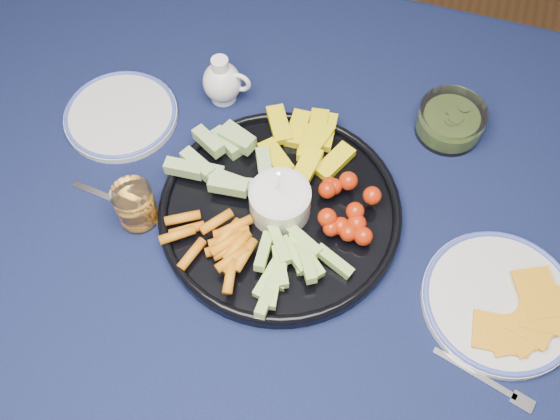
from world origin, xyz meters
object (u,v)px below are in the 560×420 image
(dining_table, at_px, (243,203))
(cheese_plate, at_px, (501,300))
(crudite_platter, at_px, (278,208))
(creamer_pitcher, at_px, (223,82))
(pickle_bowl, at_px, (450,122))
(side_plate_extra, at_px, (121,115))
(juice_tumbler, at_px, (136,207))

(dining_table, xyz_separation_m, cheese_plate, (0.46, -0.10, 0.10))
(crudite_platter, bearing_deg, creamer_pitcher, 129.66)
(pickle_bowl, bearing_deg, cheese_plate, -66.37)
(crudite_platter, distance_m, creamer_pitcher, 0.28)
(creamer_pitcher, distance_m, side_plate_extra, 0.20)
(pickle_bowl, bearing_deg, juice_tumbler, -143.60)
(side_plate_extra, bearing_deg, crudite_platter, -17.62)
(pickle_bowl, bearing_deg, crudite_platter, -132.27)
(juice_tumbler, bearing_deg, creamer_pitcher, 81.21)
(creamer_pitcher, relative_size, cheese_plate, 0.41)
(crudite_platter, relative_size, pickle_bowl, 3.36)
(pickle_bowl, height_order, juice_tumbler, juice_tumbler)
(pickle_bowl, xyz_separation_m, cheese_plate, (0.14, -0.31, -0.01))
(pickle_bowl, height_order, cheese_plate, pickle_bowl)
(pickle_bowl, xyz_separation_m, juice_tumbler, (-0.46, -0.34, 0.01))
(pickle_bowl, bearing_deg, side_plate_extra, -164.99)
(dining_table, xyz_separation_m, crudite_platter, (0.09, -0.05, 0.11))
(crudite_platter, xyz_separation_m, juice_tumbler, (-0.22, -0.08, 0.01))
(creamer_pitcher, relative_size, juice_tumbler, 1.26)
(crudite_platter, bearing_deg, pickle_bowl, 47.73)
(crudite_platter, distance_m, juice_tumbler, 0.23)
(crudite_platter, distance_m, pickle_bowl, 0.36)
(dining_table, distance_m, side_plate_extra, 0.28)
(pickle_bowl, xyz_separation_m, side_plate_extra, (-0.58, -0.16, -0.02))
(creamer_pitcher, bearing_deg, cheese_plate, -25.25)
(creamer_pitcher, distance_m, juice_tumbler, 0.29)
(creamer_pitcher, height_order, side_plate_extra, creamer_pitcher)
(side_plate_extra, bearing_deg, creamer_pitcher, 32.55)
(crudite_platter, xyz_separation_m, side_plate_extra, (-0.34, 0.11, -0.01))
(cheese_plate, relative_size, juice_tumbler, 3.07)
(creamer_pitcher, bearing_deg, pickle_bowl, 6.97)
(dining_table, height_order, crudite_platter, crudite_platter)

